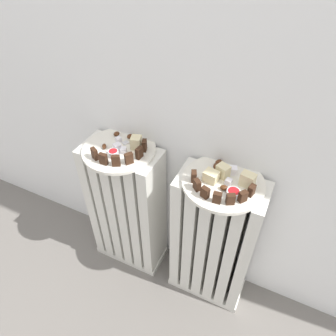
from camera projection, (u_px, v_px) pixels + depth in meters
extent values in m
plane|color=slate|center=(140.00, 320.00, 1.30)|extent=(6.00, 6.00, 0.00)
cube|color=silver|center=(133.00, 249.00, 1.54)|extent=(0.32, 0.16, 0.03)
cube|color=silver|center=(101.00, 197.00, 1.37)|extent=(0.04, 0.16, 0.62)
cube|color=silver|center=(111.00, 201.00, 1.35)|extent=(0.04, 0.16, 0.62)
cube|color=silver|center=(122.00, 205.00, 1.33)|extent=(0.04, 0.16, 0.62)
cube|color=silver|center=(132.00, 209.00, 1.32)|extent=(0.04, 0.16, 0.62)
cube|color=silver|center=(143.00, 213.00, 1.30)|extent=(0.04, 0.16, 0.62)
cube|color=silver|center=(154.00, 217.00, 1.28)|extent=(0.04, 0.16, 0.62)
cube|color=silver|center=(207.00, 281.00, 1.41)|extent=(0.32, 0.16, 0.03)
cube|color=silver|center=(182.00, 228.00, 1.24)|extent=(0.04, 0.16, 0.62)
cube|color=silver|center=(195.00, 232.00, 1.22)|extent=(0.04, 0.16, 0.62)
cube|color=silver|center=(207.00, 237.00, 1.21)|extent=(0.04, 0.16, 0.62)
cube|color=silver|center=(220.00, 242.00, 1.19)|extent=(0.04, 0.16, 0.62)
cube|color=silver|center=(233.00, 247.00, 1.17)|extent=(0.04, 0.16, 0.62)
cube|color=silver|center=(247.00, 252.00, 1.16)|extent=(0.04, 0.16, 0.62)
cylinder|color=silver|center=(119.00, 150.00, 1.12)|extent=(0.27, 0.27, 0.01)
cylinder|color=silver|center=(223.00, 182.00, 0.99)|extent=(0.27, 0.27, 0.01)
cube|color=#382114|center=(95.00, 154.00, 1.06)|extent=(0.03, 0.03, 0.04)
cube|color=#382114|center=(103.00, 159.00, 1.04)|extent=(0.03, 0.01, 0.04)
cube|color=#382114|center=(116.00, 161.00, 1.03)|extent=(0.03, 0.03, 0.04)
cube|color=#382114|center=(129.00, 158.00, 1.04)|extent=(0.03, 0.03, 0.04)
cube|color=#382114|center=(139.00, 153.00, 1.06)|extent=(0.02, 0.03, 0.04)
cube|color=#382114|center=(144.00, 145.00, 1.09)|extent=(0.02, 0.03, 0.04)
cube|color=beige|center=(136.00, 142.00, 1.10)|extent=(0.05, 0.05, 0.05)
cube|color=white|center=(124.00, 150.00, 1.09)|extent=(0.03, 0.03, 0.02)
cube|color=white|center=(117.00, 147.00, 1.10)|extent=(0.03, 0.03, 0.02)
cube|color=white|center=(118.00, 140.00, 1.14)|extent=(0.03, 0.03, 0.02)
ellipsoid|color=#4C2814|center=(117.00, 134.00, 1.17)|extent=(0.03, 0.03, 0.02)
ellipsoid|color=#4C2814|center=(130.00, 136.00, 1.15)|extent=(0.03, 0.03, 0.02)
ellipsoid|color=#4C2814|center=(104.00, 146.00, 1.11)|extent=(0.03, 0.03, 0.01)
cylinder|color=white|center=(113.00, 154.00, 1.07)|extent=(0.04, 0.04, 0.02)
cylinder|color=red|center=(113.00, 152.00, 1.07)|extent=(0.03, 0.03, 0.01)
cube|color=#382114|center=(194.00, 176.00, 0.98)|extent=(0.03, 0.03, 0.04)
cube|color=#382114|center=(197.00, 185.00, 0.95)|extent=(0.03, 0.03, 0.04)
cube|color=#382114|center=(205.00, 193.00, 0.92)|extent=(0.03, 0.02, 0.04)
cube|color=#382114|center=(217.00, 198.00, 0.91)|extent=(0.03, 0.02, 0.04)
cube|color=#382114|center=(231.00, 199.00, 0.90)|extent=(0.03, 0.03, 0.04)
cube|color=#382114|center=(243.00, 196.00, 0.91)|extent=(0.03, 0.03, 0.04)
cube|color=#382114|center=(251.00, 190.00, 0.93)|extent=(0.02, 0.03, 0.04)
cube|color=beige|center=(211.00, 176.00, 0.98)|extent=(0.05, 0.04, 0.04)
cube|color=beige|center=(248.00, 180.00, 0.96)|extent=(0.05, 0.04, 0.05)
cube|color=beige|center=(223.00, 171.00, 0.99)|extent=(0.05, 0.04, 0.04)
cube|color=white|center=(233.00, 170.00, 1.01)|extent=(0.03, 0.03, 0.02)
cube|color=white|center=(229.00, 182.00, 0.97)|extent=(0.02, 0.02, 0.02)
ellipsoid|color=#4C2814|center=(219.00, 162.00, 1.05)|extent=(0.03, 0.03, 0.01)
ellipsoid|color=#4C2814|center=(224.00, 188.00, 0.95)|extent=(0.03, 0.02, 0.02)
ellipsoid|color=#4C2814|center=(224.00, 167.00, 1.02)|extent=(0.02, 0.03, 0.02)
ellipsoid|color=#4C2814|center=(216.00, 166.00, 1.03)|extent=(0.02, 0.03, 0.02)
cylinder|color=white|center=(233.00, 193.00, 0.93)|extent=(0.04, 0.04, 0.02)
cylinder|color=red|center=(234.00, 192.00, 0.93)|extent=(0.03, 0.03, 0.01)
cube|color=silver|center=(113.00, 148.00, 1.11)|extent=(0.03, 0.06, 0.00)
cube|color=silver|center=(126.00, 143.00, 1.14)|extent=(0.03, 0.03, 0.00)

